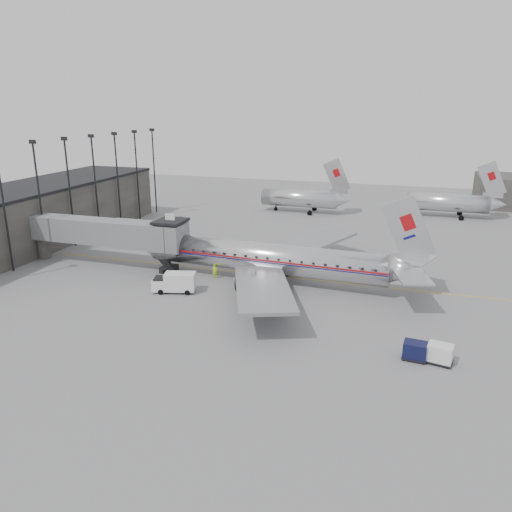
# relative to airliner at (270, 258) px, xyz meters

# --- Properties ---
(ground) EXTENTS (160.00, 160.00, 0.00)m
(ground) POSITION_rel_airliner_xyz_m (-3.41, -3.94, -2.78)
(ground) COLOR slate
(ground) RESTS_ON ground
(terminal) EXTENTS (12.00, 46.00, 8.00)m
(terminal) POSITION_rel_airliner_xyz_m (-37.41, 6.06, 1.22)
(terminal) COLOR #363331
(terminal) RESTS_ON ground
(apron_line) EXTENTS (60.00, 0.15, 0.01)m
(apron_line) POSITION_rel_airliner_xyz_m (-0.41, 2.06, -2.78)
(apron_line) COLOR gold
(apron_line) RESTS_ON ground
(jet_bridge) EXTENTS (21.00, 6.20, 7.10)m
(jet_bridge) POSITION_rel_airliner_xyz_m (-20.07, -0.27, 1.40)
(jet_bridge) COLOR slate
(jet_bridge) RESTS_ON ground
(floodlight_masts) EXTENTS (0.90, 42.25, 15.25)m
(floodlight_masts) POSITION_rel_airliner_xyz_m (-30.91, 9.06, 5.58)
(floodlight_masts) COLOR black
(floodlight_masts) RESTS_ON ground
(distant_aircraft_near) EXTENTS (16.39, 3.20, 10.26)m
(distant_aircraft_near) POSITION_rel_airliner_xyz_m (-5.21, 38.06, -0.05)
(distant_aircraft_near) COLOR silver
(distant_aircraft_near) RESTS_ON ground
(distant_aircraft_mid) EXTENTS (16.39, 3.20, 10.26)m
(distant_aircraft_mid) POSITION_rel_airliner_xyz_m (20.79, 42.06, -0.05)
(distant_aircraft_mid) COLOR silver
(distant_aircraft_mid) RESTS_ON ground
(airliner) EXTENTS (34.98, 32.36, 11.06)m
(airliner) POSITION_rel_airliner_xyz_m (0.00, 0.00, 0.00)
(airliner) COLOR silver
(airliner) RESTS_ON ground
(service_van) EXTENTS (4.89, 2.89, 2.16)m
(service_van) POSITION_rel_airliner_xyz_m (-8.90, -6.35, -1.65)
(service_van) COLOR white
(service_van) RESTS_ON ground
(baggage_cart_navy) EXTENTS (2.00, 1.60, 1.48)m
(baggage_cart_navy) POSITION_rel_airliner_xyz_m (16.04, -13.94, -1.99)
(baggage_cart_navy) COLOR #0D0F35
(baggage_cart_navy) RESTS_ON ground
(baggage_cart_white) EXTENTS (2.23, 1.86, 1.55)m
(baggage_cart_white) POSITION_rel_airliner_xyz_m (17.92, -13.94, -1.96)
(baggage_cart_white) COLOR silver
(baggage_cart_white) RESTS_ON ground
(ramp_worker) EXTENTS (0.75, 0.65, 1.74)m
(ramp_worker) POSITION_rel_airliner_xyz_m (-6.42, -0.94, -1.91)
(ramp_worker) COLOR #C4F01C
(ramp_worker) RESTS_ON ground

